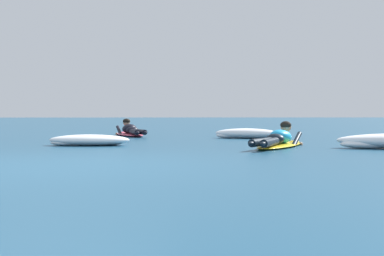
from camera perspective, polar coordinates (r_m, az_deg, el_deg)
The scene contains 5 objects.
ground_plane at distance 16.37m, azimuth -6.51°, elevation -0.60°, with size 120.00×120.00×0.00m, color navy.
surfer_near at distance 9.70m, azimuth 9.76°, elevation -1.38°, with size 1.57×2.48×0.53m.
surfer_far at distance 14.59m, azimuth -6.98°, elevation -0.35°, with size 1.25×2.57×0.54m.
whitewater_mid_right at distance 10.31m, azimuth -11.52°, elevation -1.38°, with size 1.66×0.74×0.22m.
whitewater_back at distance 13.03m, azimuth 6.23°, elevation -0.65°, with size 1.75×1.07×0.26m.
Camera 1 is at (1.42, -6.29, 0.65)m, focal length 47.11 mm.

